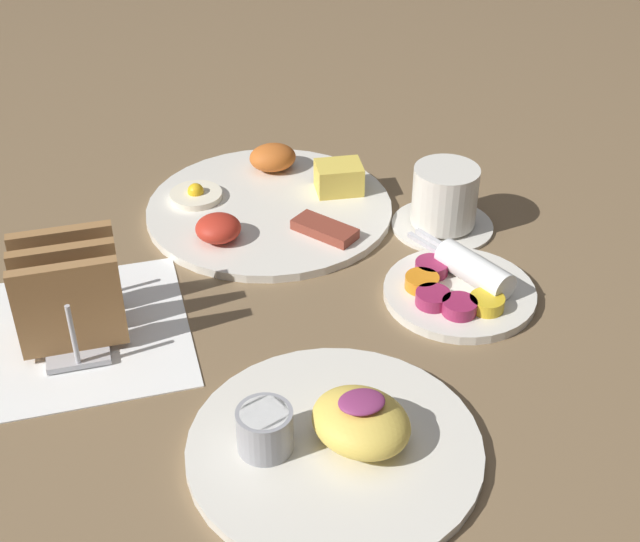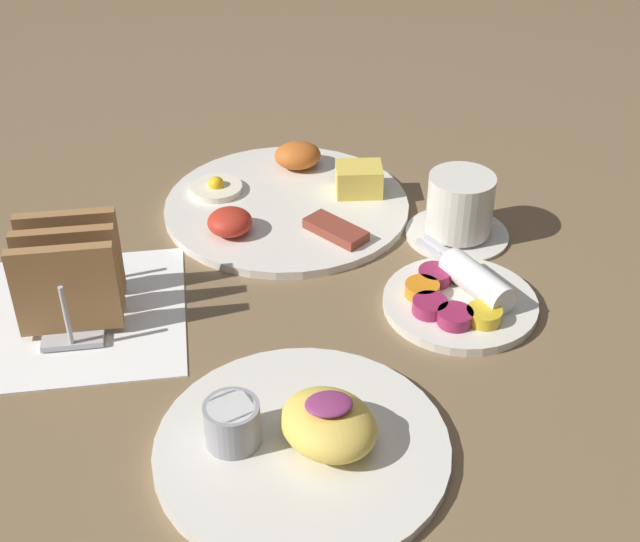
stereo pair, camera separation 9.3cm
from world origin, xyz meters
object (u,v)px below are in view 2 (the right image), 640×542
at_px(plate_condiments, 460,298).
at_px(coffee_cup, 460,209).
at_px(plate_foreground, 302,439).
at_px(toast_rack, 69,276).
at_px(plate_breakfast, 288,201).

relative_size(plate_condiments, coffee_cup, 1.49).
bearing_deg(coffee_cup, plate_condiments, -104.58).
distance_m(plate_foreground, toast_rack, 0.30).
height_order(plate_breakfast, toast_rack, toast_rack).
xyz_separation_m(plate_breakfast, plate_condiments, (0.15, -0.22, 0.00)).
relative_size(plate_breakfast, coffee_cup, 2.47).
bearing_deg(plate_foreground, coffee_cup, 54.32).
bearing_deg(toast_rack, plate_breakfast, 37.21).
bearing_deg(plate_foreground, plate_condiments, 43.28).
bearing_deg(plate_breakfast, coffee_cup, -26.02).
height_order(plate_foreground, coffee_cup, coffee_cup).
bearing_deg(plate_breakfast, toast_rack, -142.79).
xyz_separation_m(plate_breakfast, coffee_cup, (0.19, -0.09, 0.03)).
bearing_deg(plate_condiments, coffee_cup, 75.42).
bearing_deg(plate_condiments, plate_breakfast, 124.16).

